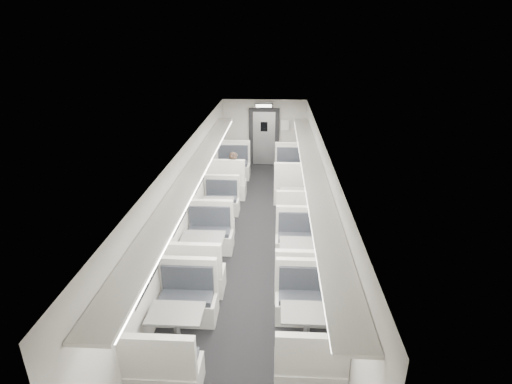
# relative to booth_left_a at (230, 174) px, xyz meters

# --- Properties ---
(room) EXTENTS (3.24, 12.24, 2.64)m
(room) POSITION_rel_booth_left_a_xyz_m (1.00, -3.58, 0.78)
(room) COLOR black
(room) RESTS_ON ground
(booth_left_a) EXTENTS (1.14, 2.32, 1.24)m
(booth_left_a) POSITION_rel_booth_left_a_xyz_m (0.00, 0.00, 0.00)
(booth_left_a) COLOR silver
(booth_left_a) RESTS_ON room
(booth_left_b) EXTENTS (0.96, 1.94, 1.04)m
(booth_left_b) POSITION_rel_booth_left_a_xyz_m (0.00, -2.70, -0.07)
(booth_left_b) COLOR silver
(booth_left_b) RESTS_ON room
(booth_left_c) EXTENTS (1.05, 2.14, 1.14)m
(booth_left_c) POSITION_rel_booth_left_a_xyz_m (0.00, -4.76, -0.03)
(booth_left_c) COLOR silver
(booth_left_c) RESTS_ON room
(booth_left_d) EXTENTS (1.00, 2.04, 1.09)m
(booth_left_d) POSITION_rel_booth_left_a_xyz_m (0.00, -7.08, -0.05)
(booth_left_d) COLOR silver
(booth_left_d) RESTS_ON room
(booth_right_a) EXTENTS (1.16, 2.35, 1.26)m
(booth_right_a) POSITION_rel_booth_left_a_xyz_m (2.00, -0.25, 0.01)
(booth_right_a) COLOR silver
(booth_right_a) RESTS_ON room
(booth_right_b) EXTENTS (1.01, 2.05, 1.10)m
(booth_right_b) POSITION_rel_booth_left_a_xyz_m (2.00, -2.06, -0.05)
(booth_right_b) COLOR silver
(booth_right_b) RESTS_ON room
(booth_right_c) EXTENTS (1.01, 2.06, 1.10)m
(booth_right_c) POSITION_rel_booth_left_a_xyz_m (2.00, -4.87, -0.05)
(booth_right_c) COLOR silver
(booth_right_c) RESTS_ON room
(booth_right_d) EXTENTS (0.98, 1.99, 1.06)m
(booth_right_d) POSITION_rel_booth_left_a_xyz_m (2.00, -6.95, -0.06)
(booth_right_d) COLOR silver
(booth_right_d) RESTS_ON room
(passenger) EXTENTS (0.61, 0.50, 1.44)m
(passenger) POSITION_rel_booth_left_a_xyz_m (0.26, -0.99, 0.30)
(passenger) COLOR black
(passenger) RESTS_ON room
(window_a) EXTENTS (0.02, 1.18, 0.84)m
(window_a) POSITION_rel_booth_left_a_xyz_m (-0.49, -0.18, 0.93)
(window_a) COLOR black
(window_a) RESTS_ON room
(window_b) EXTENTS (0.02, 1.18, 0.84)m
(window_b) POSITION_rel_booth_left_a_xyz_m (-0.49, -2.38, 0.93)
(window_b) COLOR black
(window_b) RESTS_ON room
(window_c) EXTENTS (0.02, 1.18, 0.84)m
(window_c) POSITION_rel_booth_left_a_xyz_m (-0.49, -4.58, 0.93)
(window_c) COLOR black
(window_c) RESTS_ON room
(window_d) EXTENTS (0.02, 1.18, 0.84)m
(window_d) POSITION_rel_booth_left_a_xyz_m (-0.49, -6.78, 0.93)
(window_d) COLOR black
(window_d) RESTS_ON room
(luggage_rack_left) EXTENTS (0.46, 10.40, 0.09)m
(luggage_rack_left) POSITION_rel_booth_left_a_xyz_m (-0.24, -3.88, 1.50)
(luggage_rack_left) COLOR silver
(luggage_rack_left) RESTS_ON room
(luggage_rack_right) EXTENTS (0.46, 10.40, 0.09)m
(luggage_rack_right) POSITION_rel_booth_left_a_xyz_m (2.24, -3.88, 1.50)
(luggage_rack_right) COLOR silver
(luggage_rack_right) RESTS_ON room
(vestibule_door) EXTENTS (1.10, 0.13, 2.10)m
(vestibule_door) POSITION_rel_booth_left_a_xyz_m (1.00, 2.35, 0.62)
(vestibule_door) COLOR black
(vestibule_door) RESTS_ON room
(exit_sign) EXTENTS (0.62, 0.12, 0.16)m
(exit_sign) POSITION_rel_booth_left_a_xyz_m (1.00, 1.86, 1.86)
(exit_sign) COLOR black
(exit_sign) RESTS_ON room
(wall_notice) EXTENTS (0.32, 0.02, 0.40)m
(wall_notice) POSITION_rel_booth_left_a_xyz_m (1.75, 2.34, 1.08)
(wall_notice) COLOR white
(wall_notice) RESTS_ON room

